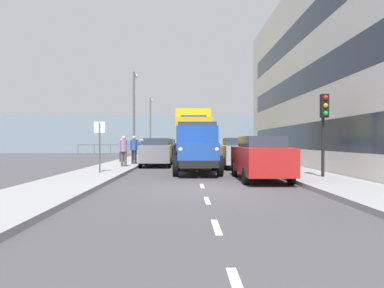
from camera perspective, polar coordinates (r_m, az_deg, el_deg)
ground_plane at (r=22.39m, az=0.44°, el=-3.48°), size 80.00×80.00×0.00m
sidewalk_left at (r=22.95m, az=11.94°, el=-3.21°), size 2.53×41.62×0.15m
sidewalk_right at (r=22.74m, az=-11.16°, el=-3.24°), size 2.53×41.62×0.15m
road_centreline_markings at (r=22.25m, az=0.45°, el=-3.50°), size 0.12×38.11×0.01m
building_terrace at (r=22.40m, az=26.82°, el=10.70°), size 7.80×25.82×11.08m
sea_horizon at (r=46.16m, az=-0.26°, el=1.62°), size 80.00×0.80×5.00m
seawall_railing at (r=42.55m, az=-0.20°, el=-0.41°), size 28.08×0.08×1.20m
truck_vintage_blue at (r=16.15m, az=0.83°, el=-0.80°), size 2.17×5.64×2.43m
lorry_cargo_yellow at (r=25.98m, az=0.15°, el=1.63°), size 2.58×8.20×3.87m
car_red_kerbside_near at (r=13.65m, az=11.28°, el=-2.21°), size 1.79×4.52×1.72m
car_silver_kerbside_1 at (r=19.77m, az=7.47°, el=-1.41°), size 1.79×4.26×1.72m
car_grey_oppositeside_0 at (r=21.22m, az=-5.84°, el=-1.28°), size 1.87×4.33×1.72m
car_navy_oppositeside_1 at (r=26.59m, az=-4.85°, el=-0.94°), size 1.98×4.18×1.72m
car_teal_oppositeside_2 at (r=31.90m, az=-4.19°, el=-0.72°), size 1.96×4.13×1.72m
pedestrian_couple_a at (r=19.15m, az=-11.32°, el=-0.73°), size 0.53×0.34×1.69m
pedestrian_couple_b at (r=21.30m, az=-9.64°, el=-0.54°), size 0.53×0.34×1.73m
pedestrian_near_railing at (r=23.79m, az=-11.64°, el=-0.69°), size 0.53×0.34×1.57m
pedestrian_in_dark_coat at (r=26.65m, az=-8.42°, el=-0.57°), size 0.53×0.34×1.57m
traffic_light_near at (r=14.22m, az=21.17°, el=4.23°), size 0.28×0.41×3.20m
lamp_post_promenade at (r=25.86m, az=-9.62°, el=5.99°), size 0.32×1.14×6.54m
lamp_post_far at (r=38.50m, az=-6.93°, el=3.92°), size 0.32×1.14×6.23m
street_sign at (r=15.57m, az=-15.16°, el=1.00°), size 0.50×0.07×2.25m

